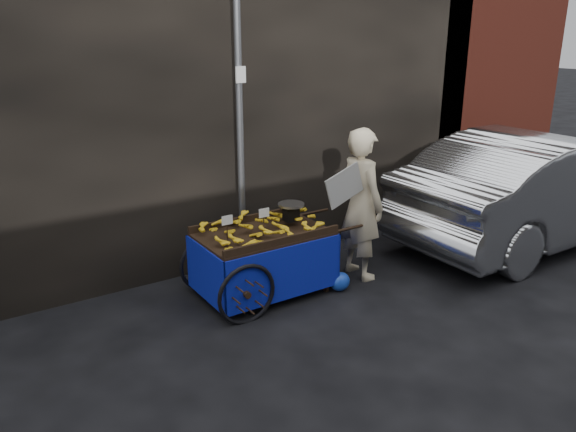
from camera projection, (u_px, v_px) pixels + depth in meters
ground at (280, 321)px, 5.83m from camera, size 80.00×80.00×0.00m
building_wall at (196, 60)px, 7.30m from camera, size 13.50×2.00×5.00m
street_pole at (239, 110)px, 6.38m from camera, size 0.12×0.10×4.00m
banana_cart at (260, 240)px, 6.21m from camera, size 1.98×1.01×1.07m
vendor at (361, 204)px, 6.64m from camera, size 0.89×0.67×1.82m
plastic_bag at (340, 282)px, 6.47m from camera, size 0.25×0.20×0.22m
parked_car at (542, 187)px, 7.88m from camera, size 4.72×1.66×1.55m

